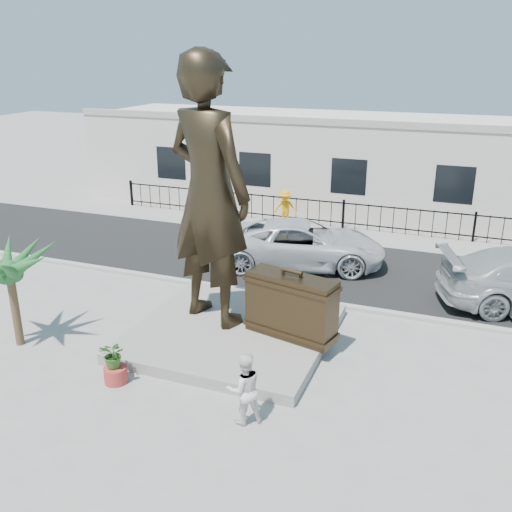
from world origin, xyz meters
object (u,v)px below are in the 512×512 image
Objects in this scene: suitcase at (291,306)px; car_white at (302,244)px; statue at (209,193)px; tourist at (244,389)px.

car_white is (-1.48, 5.96, -0.31)m from suitcase.
car_white is at bearing -80.46° from statue.
tourist is at bearing 174.05° from car_white.
suitcase is 0.40× the size of car_white.
suitcase is at bearing 178.47° from car_white.
statue is 1.21× the size of car_white.
statue reaches higher than tourist.
car_white is (-1.60, 9.51, 0.04)m from tourist.
suitcase is 6.15m from car_white.
statue reaches higher than suitcase.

